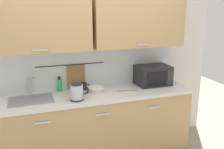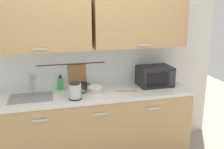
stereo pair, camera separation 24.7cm
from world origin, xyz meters
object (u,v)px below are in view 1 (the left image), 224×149
microwave (153,75)px  mug_by_kettle (84,86)px  mug_near_sink (78,91)px  mixing_bowl (96,89)px  dish_soap_bottle (60,85)px  wooden_spoon (130,91)px  electric_kettle (77,92)px

microwave → mug_by_kettle: microwave is taller
mug_near_sink → mixing_bowl: mug_near_sink is taller
dish_soap_bottle → mug_by_kettle: size_ratio=1.63×
dish_soap_bottle → mug_by_kettle: bearing=-8.1°
dish_soap_bottle → wooden_spoon: bearing=-18.8°
dish_soap_bottle → mug_by_kettle: 0.32m
electric_kettle → mug_by_kettle: size_ratio=1.89×
mug_near_sink → mixing_bowl: 0.24m
mug_near_sink → mug_by_kettle: size_ratio=1.00×
microwave → mixing_bowl: bearing=-174.3°
mug_near_sink → mug_by_kettle: (0.12, 0.16, 0.00)m
mug_by_kettle → electric_kettle: bearing=-114.4°
electric_kettle → mug_near_sink: (0.05, 0.20, -0.05)m
microwave → mug_by_kettle: size_ratio=3.83×
electric_kettle → wooden_spoon: 0.73m
electric_kettle → mug_by_kettle: electric_kettle is taller
microwave → mug_near_sink: size_ratio=3.83×
mug_near_sink → wooden_spoon: 0.68m
dish_soap_bottle → mug_near_sink: size_ratio=1.63×
mug_by_kettle → mug_near_sink: bearing=-126.0°
microwave → dish_soap_bottle: size_ratio=2.35×
wooden_spoon → microwave: bearing=21.6°
mug_by_kettle → wooden_spoon: size_ratio=0.44×
wooden_spoon → mixing_bowl: bearing=169.4°
electric_kettle → mug_near_sink: 0.21m
mug_near_sink → mixing_bowl: size_ratio=0.56×
microwave → wooden_spoon: (-0.42, -0.17, -0.13)m
mug_by_kettle → microwave: bearing=-5.0°
dish_soap_bottle → mixing_bowl: size_ratio=0.92×
wooden_spoon → mug_by_kettle: bearing=155.6°
electric_kettle → dish_soap_bottle: electric_kettle is taller
wooden_spoon → dish_soap_bottle: bearing=161.2°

